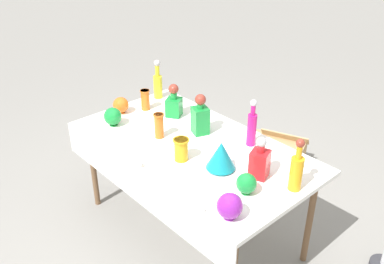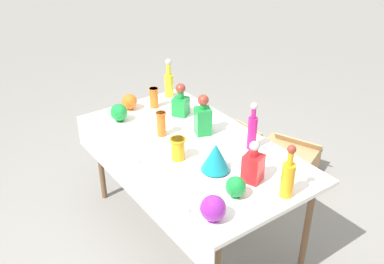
{
  "view_description": "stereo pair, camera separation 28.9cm",
  "coord_description": "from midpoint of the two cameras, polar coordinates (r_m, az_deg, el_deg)",
  "views": [
    {
      "loc": [
        1.88,
        -1.69,
        2.27
      ],
      "look_at": [
        0.0,
        0.0,
        0.86
      ],
      "focal_mm": 40.0,
      "sensor_mm": 36.0,
      "label": 1
    },
    {
      "loc": [
        2.06,
        -1.47,
        2.27
      ],
      "look_at": [
        0.0,
        0.0,
        0.86
      ],
      "focal_mm": 40.0,
      "sensor_mm": 36.0,
      "label": 2
    }
  ],
  "objects": [
    {
      "name": "fluted_vase_0",
      "position": [
        2.63,
        6.32,
        -3.41
      ],
      "size": [
        0.19,
        0.19,
        0.19
      ],
      "color": "teal",
      "rests_on": "display_table"
    },
    {
      "name": "display_table",
      "position": [
        2.95,
        2.37,
        -2.9
      ],
      "size": [
        1.72,
        0.96,
        0.76
      ],
      "color": "white",
      "rests_on": "ground"
    },
    {
      "name": "slender_vase_2",
      "position": [
        2.74,
        1.12,
        -2.22
      ],
      "size": [
        0.11,
        0.11,
        0.15
      ],
      "color": "orange",
      "rests_on": "display_table"
    },
    {
      "name": "round_bowl_2",
      "position": [
        3.23,
        -7.22,
        2.54
      ],
      "size": [
        0.13,
        0.13,
        0.14
      ],
      "color": "#198C38",
      "rests_on": "display_table"
    },
    {
      "name": "cardboard_box_behind_left",
      "position": [
        4.13,
        8.65,
        -2.27
      ],
      "size": [
        0.4,
        0.34,
        0.36
      ],
      "color": "tan",
      "rests_on": "ground"
    },
    {
      "name": "ground_plane",
      "position": [
        3.39,
        2.5,
        -12.87
      ],
      "size": [
        40.0,
        40.0,
        0.0
      ],
      "primitive_type": "plane",
      "color": "gray"
    },
    {
      "name": "square_decanter_1",
      "position": [
        3.02,
        4.21,
        1.91
      ],
      "size": [
        0.14,
        0.14,
        0.3
      ],
      "color": "#198C38",
      "rests_on": "display_table"
    },
    {
      "name": "tall_bottle_2",
      "position": [
        3.6,
        -0.8,
        6.7
      ],
      "size": [
        0.07,
        0.07,
        0.33
      ],
      "color": "yellow",
      "rests_on": "display_table"
    },
    {
      "name": "round_bowl_0",
      "position": [
        2.27,
        6.54,
        -10.19
      ],
      "size": [
        0.14,
        0.14,
        0.15
      ],
      "color": "purple",
      "rests_on": "display_table"
    },
    {
      "name": "price_tag_center",
      "position": [
        2.35,
        2.75,
        -10.25
      ],
      "size": [
        0.06,
        0.02,
        0.03
      ],
      "primitive_type": "cube",
      "rotation": [
        -0.21,
        0.0,
        -0.14
      ],
      "color": "white",
      "rests_on": "display_table"
    },
    {
      "name": "price_tag_left",
      "position": [
        2.73,
        -4.63,
        -3.9
      ],
      "size": [
        0.06,
        0.02,
        0.05
      ],
      "primitive_type": "cube",
      "rotation": [
        -0.21,
        0.0,
        -0.07
      ],
      "color": "white",
      "rests_on": "display_table"
    },
    {
      "name": "cardboard_box_behind_right",
      "position": [
        4.05,
        14.48,
        -3.87
      ],
      "size": [
        0.63,
        0.59,
        0.33
      ],
      "color": "tan",
      "rests_on": "ground"
    },
    {
      "name": "square_decanter_0",
      "position": [
        3.29,
        1.0,
        3.93
      ],
      "size": [
        0.15,
        0.15,
        0.26
      ],
      "color": "#198C38",
      "rests_on": "display_table"
    },
    {
      "name": "tall_bottle_1",
      "position": [
        2.88,
        10.92,
        0.26
      ],
      "size": [
        0.06,
        0.06,
        0.34
      ],
      "color": "#C61972",
      "rests_on": "display_table"
    },
    {
      "name": "slender_vase_0",
      "position": [
        3.0,
        -1.39,
        1.12
      ],
      "size": [
        0.08,
        0.08,
        0.18
      ],
      "color": "orange",
      "rests_on": "display_table"
    },
    {
      "name": "round_bowl_3",
      "position": [
        3.41,
        -5.95,
        3.99
      ],
      "size": [
        0.12,
        0.12,
        0.13
      ],
      "color": "orange",
      "rests_on": "display_table"
    },
    {
      "name": "square_decanter_2",
      "position": [
        2.57,
        11.36,
        -4.48
      ],
      "size": [
        0.14,
        0.14,
        0.27
      ],
      "color": "red",
      "rests_on": "display_table"
    },
    {
      "name": "tall_bottle_0",
      "position": [
        2.48,
        16.0,
        -5.81
      ],
      "size": [
        0.08,
        0.08,
        0.33
      ],
      "color": "orange",
      "rests_on": "display_table"
    },
    {
      "name": "round_bowl_1",
      "position": [
        2.45,
        9.25,
        -7.34
      ],
      "size": [
        0.12,
        0.12,
        0.13
      ],
      "color": "#198C38",
      "rests_on": "display_table"
    },
    {
      "name": "slender_vase_1",
      "position": [
        3.43,
        -2.7,
        4.62
      ],
      "size": [
        0.08,
        0.08,
        0.16
      ],
      "color": "orange",
      "rests_on": "display_table"
    }
  ]
}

